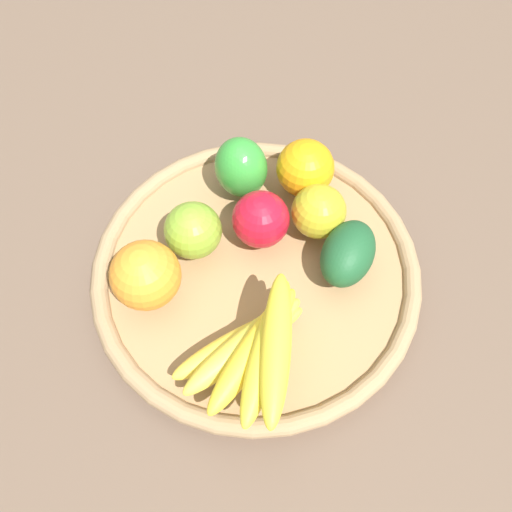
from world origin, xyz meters
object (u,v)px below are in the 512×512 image
(avocado, at_px, (348,253))
(bell_pepper, at_px, (241,167))
(apple_1, at_px, (319,211))
(apple_0, at_px, (261,219))
(apple_2, at_px, (193,230))
(orange_0, at_px, (305,168))
(orange_1, at_px, (146,275))
(banana_bunch, at_px, (255,346))

(avocado, xyz_separation_m, bell_pepper, (0.17, -0.03, 0.01))
(avocado, relative_size, apple_1, 1.32)
(bell_pepper, relative_size, apple_1, 1.21)
(apple_0, xyz_separation_m, apple_2, (0.06, 0.06, -0.00))
(apple_2, bearing_deg, orange_0, -111.08)
(orange_1, xyz_separation_m, orange_0, (-0.06, -0.24, -0.00))
(avocado, relative_size, apple_0, 1.27)
(bell_pepper, relative_size, orange_0, 1.10)
(banana_bunch, xyz_separation_m, orange_0, (0.09, -0.24, -0.00))
(banana_bunch, height_order, apple_0, banana_bunch)
(apple_0, relative_size, apple_1, 1.04)
(apple_0, bearing_deg, apple_1, -135.03)
(bell_pepper, bearing_deg, apple_2, 117.26)
(bell_pepper, relative_size, banana_bunch, 0.50)
(orange_1, bearing_deg, banana_bunch, -179.45)
(apple_2, bearing_deg, apple_0, -134.08)
(bell_pepper, distance_m, apple_0, 0.08)
(bell_pepper, bearing_deg, orange_1, 114.70)
(banana_bunch, xyz_separation_m, orange_1, (0.15, 0.00, -0.00))
(apple_1, distance_m, orange_0, 0.07)
(banana_bunch, bearing_deg, apple_1, -78.75)
(avocado, relative_size, bell_pepper, 1.09)
(bell_pepper, bearing_deg, orange_0, -119.92)
(avocado, distance_m, apple_1, 0.07)
(apple_1, bearing_deg, banana_bunch, 101.25)
(bell_pepper, relative_size, apple_0, 1.17)
(apple_1, bearing_deg, bell_pepper, 1.57)
(avocado, bearing_deg, orange_1, 43.36)
(banana_bunch, bearing_deg, apple_2, -28.32)
(apple_2, distance_m, orange_1, 0.08)
(apple_2, xyz_separation_m, apple_1, (-0.11, -0.11, -0.00))
(avocado, distance_m, apple_2, 0.19)
(apple_1, bearing_deg, apple_0, 44.97)
(bell_pepper, xyz_separation_m, apple_0, (-0.06, 0.05, -0.01))
(avocado, bearing_deg, apple_0, 11.16)
(avocado, height_order, apple_0, apple_0)
(apple_1, bearing_deg, orange_0, -43.12)
(avocado, xyz_separation_m, apple_2, (0.17, 0.08, 0.00))
(bell_pepper, height_order, apple_1, bell_pepper)
(apple_1, xyz_separation_m, orange_0, (0.05, -0.05, 0.00))
(apple_0, bearing_deg, apple_2, 45.92)
(orange_0, bearing_deg, orange_1, 74.89)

